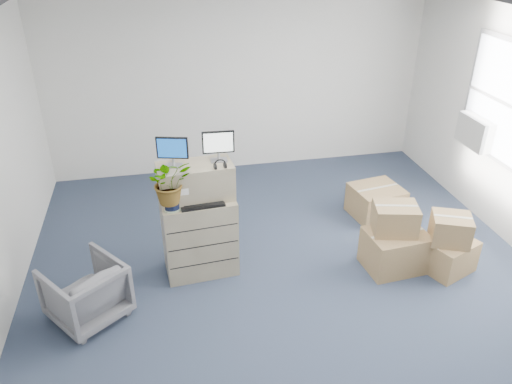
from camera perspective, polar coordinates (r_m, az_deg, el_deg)
ground at (r=5.67m, az=4.48°, el=-12.01°), size 7.00×7.00×0.00m
wall_back at (r=8.06m, az=-2.02°, el=12.11°), size 6.00×0.02×2.80m
ac_unit at (r=7.34m, az=23.93°, el=6.31°), size 0.24×0.60×0.40m
filing_cabinet_lower at (r=5.83m, az=-6.46°, el=-4.97°), size 0.86×0.56×0.95m
filing_cabinet_upper at (r=5.52m, az=-6.93°, el=1.19°), size 0.85×0.47×0.41m
monitor_left at (r=5.36m, az=-9.54°, el=4.74°), size 0.33×0.17×0.33m
monitor_right at (r=5.42m, az=-4.33°, el=5.44°), size 0.35×0.14×0.35m
headphones at (r=5.32m, az=-4.13°, el=3.12°), size 0.13×0.03×0.13m
keyboard at (r=5.46m, az=-6.16°, el=-1.39°), size 0.50×0.24×0.03m
mouse at (r=5.53m, az=-3.58°, el=-0.87°), size 0.09×0.06×0.03m
water_bottle at (r=5.61m, az=-6.38°, el=0.57°), size 0.06×0.06×0.22m
phone_dock at (r=5.57m, az=-7.65°, el=-0.55°), size 0.06×0.05×0.12m
external_drive at (r=5.77m, az=-3.29°, el=0.60°), size 0.19×0.15×0.05m
tissue_box at (r=5.64m, az=-3.73°, el=0.70°), size 0.23×0.13×0.09m
potted_plant at (r=5.31m, az=-9.79°, el=0.59°), size 0.55×0.59×0.48m
office_chair at (r=5.50m, az=-18.93°, el=-10.48°), size 0.94×0.94×0.71m
cardboard_boxes at (r=6.48m, az=16.39°, el=-4.11°), size 1.31×2.02×0.82m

